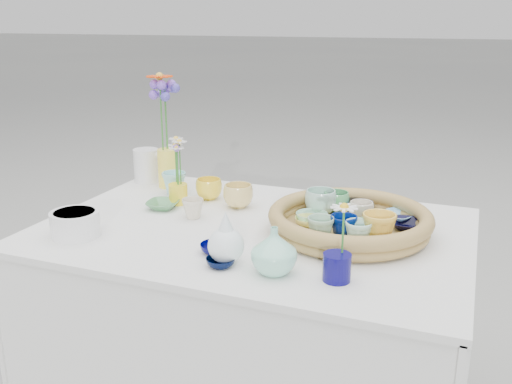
% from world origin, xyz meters
% --- Properties ---
extents(wicker_tray, '(0.47, 0.47, 0.08)m').
position_xyz_m(wicker_tray, '(0.28, 0.05, 0.80)').
color(wicker_tray, olive).
rests_on(wicker_tray, display_table).
extents(tray_ceramic_0, '(0.17, 0.17, 0.03)m').
position_xyz_m(tray_ceramic_0, '(0.25, 0.21, 0.80)').
color(tray_ceramic_0, '#010240').
rests_on(tray_ceramic_0, wicker_tray).
extents(tray_ceramic_1, '(0.11, 0.11, 0.02)m').
position_xyz_m(tray_ceramic_1, '(0.44, 0.11, 0.80)').
color(tray_ceramic_1, black).
rests_on(tray_ceramic_1, wicker_tray).
extents(tray_ceramic_2, '(0.10, 0.10, 0.09)m').
position_xyz_m(tray_ceramic_2, '(0.38, -0.04, 0.83)').
color(tray_ceramic_2, gold).
rests_on(tray_ceramic_2, wicker_tray).
extents(tray_ceramic_3, '(0.17, 0.17, 0.03)m').
position_xyz_m(tray_ceramic_3, '(0.30, -0.00, 0.80)').
color(tray_ceramic_3, '#3E904C').
rests_on(tray_ceramic_3, wicker_tray).
extents(tray_ceramic_4, '(0.09, 0.09, 0.07)m').
position_xyz_m(tray_ceramic_4, '(0.23, -0.08, 0.82)').
color(tray_ceramic_4, '#8DB898').
rests_on(tray_ceramic_4, wicker_tray).
extents(tray_ceramic_5, '(0.10, 0.10, 0.03)m').
position_xyz_m(tray_ceramic_5, '(0.16, 0.06, 0.80)').
color(tray_ceramic_5, '#A6E1C6').
rests_on(tray_ceramic_5, wicker_tray).
extents(tray_ceramic_6, '(0.11, 0.11, 0.08)m').
position_xyz_m(tray_ceramic_6, '(0.17, 0.14, 0.82)').
color(tray_ceramic_6, '#A3D0C0').
rests_on(tray_ceramic_6, wicker_tray).
extents(tray_ceramic_7, '(0.08, 0.08, 0.06)m').
position_xyz_m(tray_ceramic_7, '(0.30, 0.13, 0.81)').
color(tray_ceramic_7, beige).
rests_on(tray_ceramic_7, wicker_tray).
extents(tray_ceramic_8, '(0.12, 0.12, 0.02)m').
position_xyz_m(tray_ceramic_8, '(0.40, 0.17, 0.79)').
color(tray_ceramic_8, '#71ADD4').
rests_on(tray_ceramic_8, wicker_tray).
extents(tray_ceramic_9, '(0.10, 0.10, 0.07)m').
position_xyz_m(tray_ceramic_9, '(0.28, -0.05, 0.82)').
color(tray_ceramic_9, '#011459').
rests_on(tray_ceramic_9, wicker_tray).
extents(tray_ceramic_10, '(0.08, 0.08, 0.03)m').
position_xyz_m(tray_ceramic_10, '(0.16, 0.03, 0.80)').
color(tray_ceramic_10, '#E4E26E').
rests_on(tray_ceramic_10, wicker_tray).
extents(tray_ceramic_11, '(0.09, 0.09, 0.07)m').
position_xyz_m(tray_ceramic_11, '(0.33, -0.07, 0.82)').
color(tray_ceramic_11, '#B5EBD8').
rests_on(tray_ceramic_11, wicker_tray).
extents(tray_ceramic_12, '(0.10, 0.10, 0.06)m').
position_xyz_m(tray_ceramic_12, '(0.21, 0.18, 0.82)').
color(tray_ceramic_12, '#4FA660').
rests_on(tray_ceramic_12, wicker_tray).
extents(loose_ceramic_0, '(0.12, 0.12, 0.07)m').
position_xyz_m(loose_ceramic_0, '(-0.25, 0.20, 0.80)').
color(loose_ceramic_0, yellow).
rests_on(loose_ceramic_0, display_table).
extents(loose_ceramic_1, '(0.11, 0.11, 0.08)m').
position_xyz_m(loose_ceramic_1, '(-0.12, 0.16, 0.80)').
color(loose_ceramic_1, '#E1C46D').
rests_on(loose_ceramic_1, display_table).
extents(loose_ceramic_2, '(0.12, 0.12, 0.03)m').
position_xyz_m(loose_ceramic_2, '(-0.34, 0.05, 0.78)').
color(loose_ceramic_2, '#4E8C56').
rests_on(loose_ceramic_2, display_table).
extents(loose_ceramic_3, '(0.09, 0.09, 0.06)m').
position_xyz_m(loose_ceramic_3, '(-0.21, 0.01, 0.80)').
color(loose_ceramic_3, beige).
rests_on(loose_ceramic_3, display_table).
extents(loose_ceramic_4, '(0.11, 0.11, 0.03)m').
position_xyz_m(loose_ceramic_4, '(-0.02, -0.22, 0.78)').
color(loose_ceramic_4, '#00013F').
rests_on(loose_ceramic_4, display_table).
extents(loose_ceramic_5, '(0.10, 0.10, 0.08)m').
position_xyz_m(loose_ceramic_5, '(-0.39, 0.21, 0.80)').
color(loose_ceramic_5, '#91D8D4').
rests_on(loose_ceramic_5, display_table).
extents(loose_ceramic_6, '(0.10, 0.10, 0.02)m').
position_xyz_m(loose_ceramic_6, '(0.03, -0.29, 0.78)').
color(loose_ceramic_6, black).
rests_on(loose_ceramic_6, display_table).
extents(fluted_bowl, '(0.17, 0.17, 0.07)m').
position_xyz_m(fluted_bowl, '(-0.45, -0.25, 0.80)').
color(fluted_bowl, white).
rests_on(fluted_bowl, display_table).
extents(bud_vase_paleblue, '(0.10, 0.10, 0.14)m').
position_xyz_m(bud_vase_paleblue, '(0.03, -0.27, 0.84)').
color(bud_vase_paleblue, white).
rests_on(bud_vase_paleblue, display_table).
extents(bud_vase_seafoam, '(0.12, 0.12, 0.12)m').
position_xyz_m(bud_vase_seafoam, '(0.16, -0.28, 0.82)').
color(bud_vase_seafoam, '#93E2C3').
rests_on(bud_vase_seafoam, display_table).
extents(bud_vase_cobalt, '(0.08, 0.08, 0.07)m').
position_xyz_m(bud_vase_cobalt, '(0.32, -0.26, 0.80)').
color(bud_vase_cobalt, '#0A0651').
rests_on(bud_vase_cobalt, display_table).
extents(single_daisy, '(0.08, 0.08, 0.13)m').
position_xyz_m(single_daisy, '(0.33, -0.25, 0.89)').
color(single_daisy, white).
rests_on(single_daisy, bud_vase_cobalt).
extents(tall_vase_yellow, '(0.10, 0.10, 0.14)m').
position_xyz_m(tall_vase_yellow, '(-0.45, 0.29, 0.84)').
color(tall_vase_yellow, '#FBE245').
rests_on(tall_vase_yellow, display_table).
extents(gerbera, '(0.14, 0.14, 0.28)m').
position_xyz_m(gerbera, '(-0.46, 0.27, 1.04)').
color(gerbera, '#F13E07').
rests_on(gerbera, tall_vase_yellow).
extents(hydrangea, '(0.11, 0.11, 0.30)m').
position_xyz_m(hydrangea, '(-0.46, 0.30, 1.01)').
color(hydrangea, '#493EAC').
rests_on(hydrangea, tall_vase_yellow).
extents(white_pitcher, '(0.13, 0.10, 0.13)m').
position_xyz_m(white_pitcher, '(-0.56, 0.31, 0.83)').
color(white_pitcher, silver).
rests_on(white_pitcher, display_table).
extents(daisy_cup, '(0.07, 0.07, 0.07)m').
position_xyz_m(daisy_cup, '(-0.32, 0.12, 0.80)').
color(daisy_cup, yellow).
rests_on(daisy_cup, display_table).
extents(daisy_posy, '(0.10, 0.10, 0.15)m').
position_xyz_m(daisy_posy, '(-0.33, 0.13, 0.91)').
color(daisy_posy, silver).
rests_on(daisy_posy, daisy_cup).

